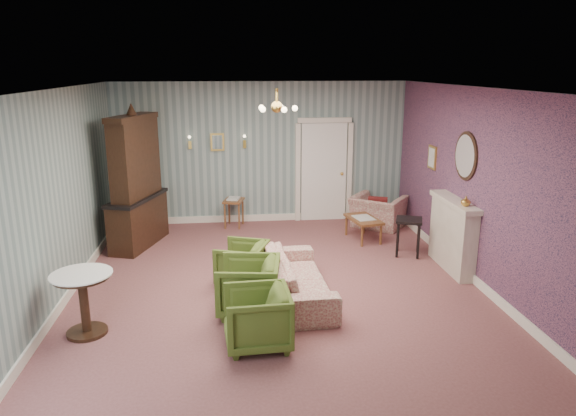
{
  "coord_description": "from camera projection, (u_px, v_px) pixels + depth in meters",
  "views": [
    {
      "loc": [
        -0.67,
        -7.33,
        3.19
      ],
      "look_at": [
        0.2,
        0.4,
        1.1
      ],
      "focal_mm": 32.99,
      "sensor_mm": 36.0,
      "label": 1
    }
  ],
  "objects": [
    {
      "name": "floor",
      "position": [
        278.0,
        286.0,
        7.94
      ],
      "size": [
        7.0,
        7.0,
        0.0
      ],
      "primitive_type": "plane",
      "color": "brown",
      "rests_on": "ground"
    },
    {
      "name": "ceiling",
      "position": [
        277.0,
        88.0,
        7.18
      ],
      "size": [
        7.0,
        7.0,
        0.0
      ],
      "primitive_type": "plane",
      "rotation": [
        3.14,
        0.0,
        0.0
      ],
      "color": "white",
      "rests_on": "ground"
    },
    {
      "name": "wall_back",
      "position": [
        262.0,
        153.0,
        10.92
      ],
      "size": [
        6.0,
        0.0,
        6.0
      ],
      "primitive_type": "plane",
      "rotation": [
        1.57,
        0.0,
        0.0
      ],
      "color": "slate",
      "rests_on": "ground"
    },
    {
      "name": "wall_front",
      "position": [
        318.0,
        293.0,
        4.2
      ],
      "size": [
        6.0,
        0.0,
        6.0
      ],
      "primitive_type": "plane",
      "rotation": [
        -1.57,
        0.0,
        0.0
      ],
      "color": "slate",
      "rests_on": "ground"
    },
    {
      "name": "wall_left",
      "position": [
        59.0,
        198.0,
        7.24
      ],
      "size": [
        0.0,
        7.0,
        7.0
      ],
      "primitive_type": "plane",
      "rotation": [
        1.57,
        0.0,
        1.57
      ],
      "color": "slate",
      "rests_on": "ground"
    },
    {
      "name": "wall_right",
      "position": [
        477.0,
        187.0,
        7.89
      ],
      "size": [
        0.0,
        7.0,
        7.0
      ],
      "primitive_type": "plane",
      "rotation": [
        1.57,
        0.0,
        -1.57
      ],
      "color": "slate",
      "rests_on": "ground"
    },
    {
      "name": "wall_right_floral",
      "position": [
        476.0,
        187.0,
        7.88
      ],
      "size": [
        0.0,
        7.0,
        7.0
      ],
      "primitive_type": "plane",
      "rotation": [
        1.57,
        0.0,
        -1.57
      ],
      "color": "#A35167",
      "rests_on": "ground"
    },
    {
      "name": "door",
      "position": [
        324.0,
        170.0,
        11.12
      ],
      "size": [
        1.12,
        0.12,
        2.16
      ],
      "primitive_type": null,
      "color": "white",
      "rests_on": "floor"
    },
    {
      "name": "olive_chair_a",
      "position": [
        257.0,
        315.0,
        6.16
      ],
      "size": [
        0.73,
        0.78,
        0.77
      ],
      "primitive_type": "imported",
      "rotation": [
        0.0,
        0.0,
        -1.52
      ],
      "color": "#495D20",
      "rests_on": "floor"
    },
    {
      "name": "olive_chair_b",
      "position": [
        249.0,
        284.0,
        6.99
      ],
      "size": [
        0.85,
        0.89,
        0.82
      ],
      "primitive_type": "imported",
      "rotation": [
        0.0,
        0.0,
        -1.71
      ],
      "color": "#495D20",
      "rests_on": "floor"
    },
    {
      "name": "olive_chair_c",
      "position": [
        242.0,
        261.0,
        7.97
      ],
      "size": [
        0.84,
        0.86,
        0.71
      ],
      "primitive_type": "imported",
      "rotation": [
        0.0,
        0.0,
        -1.92
      ],
      "color": "#495D20",
      "rests_on": "floor"
    },
    {
      "name": "sofa_chintz",
      "position": [
        297.0,
        271.0,
        7.46
      ],
      "size": [
        0.67,
        2.07,
        0.8
      ],
      "primitive_type": "imported",
      "rotation": [
        0.0,
        0.0,
        1.61
      ],
      "color": "#913A3C",
      "rests_on": "floor"
    },
    {
      "name": "wingback_chair",
      "position": [
        378.0,
        207.0,
        10.74
      ],
      "size": [
        1.18,
        1.11,
        0.86
      ],
      "primitive_type": "imported",
      "rotation": [
        0.0,
        0.0,
        2.49
      ],
      "color": "#913A3C",
      "rests_on": "floor"
    },
    {
      "name": "dresser",
      "position": [
        135.0,
        178.0,
        9.44
      ],
      "size": [
        0.97,
        1.6,
        2.52
      ],
      "primitive_type": null,
      "rotation": [
        0.0,
        0.0,
        -0.31
      ],
      "color": "black",
      "rests_on": "floor"
    },
    {
      "name": "fireplace",
      "position": [
        453.0,
        234.0,
        8.48
      ],
      "size": [
        0.3,
        1.4,
        1.16
      ],
      "primitive_type": null,
      "color": "beige",
      "rests_on": "floor"
    },
    {
      "name": "mantel_vase",
      "position": [
        466.0,
        201.0,
        7.92
      ],
      "size": [
        0.15,
        0.15,
        0.15
      ],
      "primitive_type": "imported",
      "color": "gold",
      "rests_on": "fireplace"
    },
    {
      "name": "oval_mirror",
      "position": [
        465.0,
        156.0,
        8.16
      ],
      "size": [
        0.04,
        0.76,
        0.84
      ],
      "primitive_type": null,
      "color": "white",
      "rests_on": "wall_right"
    },
    {
      "name": "framed_print",
      "position": [
        432.0,
        157.0,
        9.52
      ],
      "size": [
        0.04,
        0.34,
        0.42
      ],
      "primitive_type": null,
      "color": "gold",
      "rests_on": "wall_right"
    },
    {
      "name": "coffee_table",
      "position": [
        363.0,
        229.0,
        10.0
      ],
      "size": [
        0.62,
        0.92,
        0.43
      ],
      "primitive_type": null,
      "rotation": [
        0.0,
        0.0,
        0.19
      ],
      "color": "brown",
      "rests_on": "floor"
    },
    {
      "name": "side_table_black",
      "position": [
        408.0,
        237.0,
        9.15
      ],
      "size": [
        0.56,
        0.56,
        0.66
      ],
      "primitive_type": null,
      "rotation": [
        0.0,
        0.0,
        -0.34
      ],
      "color": "black",
      "rests_on": "floor"
    },
    {
      "name": "pedestal_table",
      "position": [
        84.0,
        304.0,
        6.42
      ],
      "size": [
        0.95,
        0.95,
        0.8
      ],
      "primitive_type": null,
      "rotation": [
        0.0,
        0.0,
        0.37
      ],
      "color": "black",
      "rests_on": "floor"
    },
    {
      "name": "nesting_table",
      "position": [
        234.0,
        212.0,
        10.81
      ],
      "size": [
        0.47,
        0.55,
        0.62
      ],
      "primitive_type": null,
      "rotation": [
        0.0,
        0.0,
        -0.23
      ],
      "color": "brown",
      "rests_on": "floor"
    },
    {
      "name": "gilt_mirror_back",
      "position": [
        217.0,
        142.0,
        10.72
      ],
      "size": [
        0.28,
        0.06,
        0.36
      ],
      "primitive_type": null,
      "color": "gold",
      "rests_on": "wall_back"
    },
    {
      "name": "sconce_left",
      "position": [
        190.0,
        143.0,
        10.64
      ],
      "size": [
        0.16,
        0.12,
        0.3
      ],
      "primitive_type": null,
      "color": "gold",
      "rests_on": "wall_back"
    },
    {
      "name": "sconce_right",
      "position": [
        245.0,
        142.0,
        10.76
      ],
      "size": [
        0.16,
        0.12,
        0.3
      ],
      "primitive_type": null,
      "color": "gold",
      "rests_on": "wall_back"
    },
    {
      "name": "chandelier",
      "position": [
        277.0,
        108.0,
        7.26
      ],
      "size": [
        0.56,
        0.56,
        0.36
      ],
      "primitive_type": null,
      "color": "gold",
      "rests_on": "ceiling"
    },
    {
      "name": "burgundy_cushion",
      "position": [
        378.0,
        206.0,
        10.58
      ],
      "size": [
        0.41,
        0.28,
        0.39
      ],
      "primitive_type": "cube",
      "rotation": [
        0.17,
        0.0,
        -0.35
      ],
      "color": "#5D1717",
      "rests_on": "wingback_chair"
    }
  ]
}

